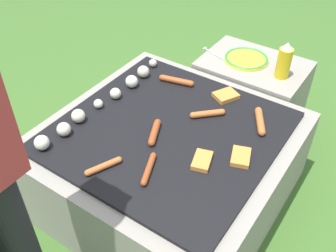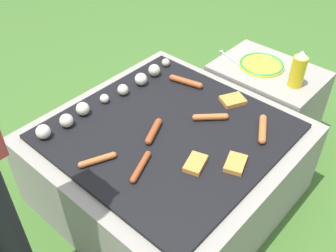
% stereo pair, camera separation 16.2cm
% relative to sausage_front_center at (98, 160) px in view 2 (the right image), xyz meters
% --- Properties ---
extents(ground_plane, '(14.00, 14.00, 0.00)m').
position_rel_sausage_front_center_xyz_m(ground_plane, '(0.32, -0.07, -0.42)').
color(ground_plane, '#3D6628').
extents(grill, '(0.98, 0.98, 0.40)m').
position_rel_sausage_front_center_xyz_m(grill, '(0.32, -0.07, -0.22)').
color(grill, gray).
rests_on(grill, ground_plane).
extents(side_ledge, '(0.39, 0.54, 0.40)m').
position_rel_sausage_front_center_xyz_m(side_ledge, '(1.01, -0.15, -0.21)').
color(side_ledge, gray).
rests_on(side_ledge, ground_plane).
extents(sausage_front_center, '(0.14, 0.08, 0.02)m').
position_rel_sausage_front_center_xyz_m(sausage_front_center, '(0.00, 0.00, 0.00)').
color(sausage_front_center, '#B7602D').
rests_on(sausage_front_center, grill).
extents(sausage_front_right, '(0.12, 0.12, 0.03)m').
position_rel_sausage_front_center_xyz_m(sausage_front_right, '(0.49, -0.16, 0.00)').
color(sausage_front_right, '#B7602D').
rests_on(sausage_front_right, grill).
extents(sausage_front_left, '(0.16, 0.08, 0.02)m').
position_rel_sausage_front_center_xyz_m(sausage_front_left, '(0.08, -0.15, -0.00)').
color(sausage_front_left, '#93421E').
rests_on(sausage_front_left, grill).
extents(sausage_mid_right, '(0.14, 0.08, 0.03)m').
position_rel_sausage_front_center_xyz_m(sausage_mid_right, '(0.26, -0.05, 0.00)').
color(sausage_mid_right, '#93421E').
rests_on(sausage_mid_right, grill).
extents(sausage_mid_left, '(0.06, 0.17, 0.03)m').
position_rel_sausage_front_center_xyz_m(sausage_mid_left, '(0.63, 0.09, 0.00)').
color(sausage_mid_left, '#A34C23').
rests_on(sausage_mid_left, grill).
extents(sausage_back_left, '(0.16, 0.10, 0.03)m').
position_rel_sausage_front_center_xyz_m(sausage_back_left, '(0.57, -0.37, 0.00)').
color(sausage_back_left, '#B7602D').
rests_on(sausage_back_left, grill).
extents(bread_slice_right, '(0.13, 0.12, 0.02)m').
position_rel_sausage_front_center_xyz_m(bread_slice_right, '(0.66, -0.16, -0.00)').
color(bread_slice_right, '#D18438').
rests_on(bread_slice_right, grill).
extents(bread_slice_left, '(0.12, 0.09, 0.02)m').
position_rel_sausage_front_center_xyz_m(bread_slice_left, '(0.23, -0.29, -0.00)').
color(bread_slice_left, '#D18438').
rests_on(bread_slice_left, grill).
extents(bread_slice_center, '(0.12, 0.10, 0.02)m').
position_rel_sausage_front_center_xyz_m(bread_slice_center, '(0.33, -0.40, -0.00)').
color(bread_slice_center, '#D18438').
rests_on(bread_slice_center, grill).
extents(mushroom_row, '(0.79, 0.08, 0.06)m').
position_rel_sausage_front_center_xyz_m(mushroom_row, '(0.28, 0.26, 0.02)').
color(mushroom_row, silver).
rests_on(mushroom_row, grill).
extents(plate_colorful, '(0.23, 0.23, 0.02)m').
position_rel_sausage_front_center_xyz_m(plate_colorful, '(1.01, -0.10, -0.00)').
color(plate_colorful, yellow).
rests_on(plate_colorful, side_ledge).
extents(condiment_bottle, '(0.07, 0.07, 0.19)m').
position_rel_sausage_front_center_xyz_m(condiment_bottle, '(0.97, -0.31, 0.08)').
color(condiment_bottle, gold).
rests_on(condiment_bottle, side_ledge).
extents(fork_utensil, '(0.08, 0.21, 0.01)m').
position_rel_sausage_front_center_xyz_m(fork_utensil, '(0.97, 0.06, -0.01)').
color(fork_utensil, silver).
rests_on(fork_utensil, side_ledge).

